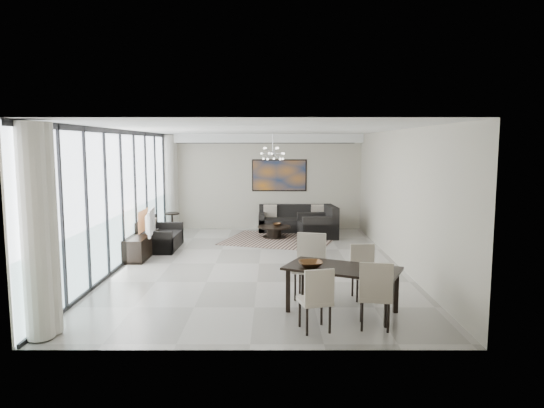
{
  "coord_description": "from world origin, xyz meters",
  "views": [
    {
      "loc": [
        0.29,
        -10.34,
        2.57
      ],
      "look_at": [
        0.28,
        0.5,
        1.25
      ],
      "focal_mm": 32.0,
      "sensor_mm": 36.0,
      "label": 1
    }
  ],
  "objects_px": {
    "coffee_table": "(274,231)",
    "television": "(147,222)",
    "dining_table": "(342,273)",
    "tv_console": "(141,245)",
    "sofa_main": "(294,222)"
  },
  "relations": [
    {
      "from": "sofa_main",
      "to": "tv_console",
      "type": "relative_size",
      "value": 1.29
    },
    {
      "from": "dining_table",
      "to": "coffee_table",
      "type": "bearing_deg",
      "value": 99.51
    },
    {
      "from": "tv_console",
      "to": "dining_table",
      "type": "distance_m",
      "value": 5.61
    },
    {
      "from": "sofa_main",
      "to": "television",
      "type": "distance_m",
      "value": 4.96
    },
    {
      "from": "television",
      "to": "dining_table",
      "type": "relative_size",
      "value": 0.53
    },
    {
      "from": "coffee_table",
      "to": "tv_console",
      "type": "relative_size",
      "value": 0.56
    },
    {
      "from": "coffee_table",
      "to": "television",
      "type": "distance_m",
      "value": 3.82
    },
    {
      "from": "sofa_main",
      "to": "dining_table",
      "type": "height_order",
      "value": "sofa_main"
    },
    {
      "from": "tv_console",
      "to": "television",
      "type": "height_order",
      "value": "television"
    },
    {
      "from": "tv_console",
      "to": "television",
      "type": "relative_size",
      "value": 1.62
    },
    {
      "from": "television",
      "to": "dining_table",
      "type": "xyz_separation_m",
      "value": [
        3.96,
        -3.74,
        -0.18
      ]
    },
    {
      "from": "sofa_main",
      "to": "coffee_table",
      "type": "bearing_deg",
      "value": -119.46
    },
    {
      "from": "coffee_table",
      "to": "television",
      "type": "xyz_separation_m",
      "value": [
        -2.94,
        -2.35,
        0.62
      ]
    },
    {
      "from": "dining_table",
      "to": "tv_console",
      "type": "bearing_deg",
      "value": 137.42
    },
    {
      "from": "television",
      "to": "sofa_main",
      "type": "bearing_deg",
      "value": -53.35
    }
  ]
}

